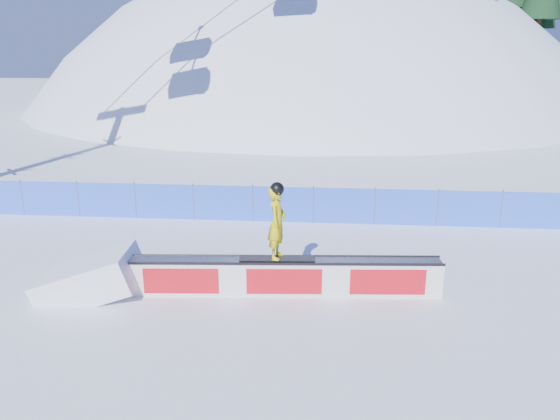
{
  "coord_description": "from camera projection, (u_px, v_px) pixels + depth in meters",
  "views": [
    {
      "loc": [
        1.39,
        -12.71,
        5.68
      ],
      "look_at": [
        0.2,
        1.08,
        1.46
      ],
      "focal_mm": 35.0,
      "sensor_mm": 36.0,
      "label": 1
    }
  ],
  "objects": [
    {
      "name": "ground",
      "position": [
        269.0,
        277.0,
        13.89
      ],
      "size": [
        160.0,
        160.0,
        0.0
      ],
      "primitive_type": "plane",
      "color": "white",
      "rests_on": "ground"
    },
    {
      "name": "snow_hill",
      "position": [
        310.0,
        272.0,
        59.16
      ],
      "size": [
        64.0,
        64.0,
        64.0
      ],
      "color": "silver",
      "rests_on": "ground"
    },
    {
      "name": "safety_fence",
      "position": [
        283.0,
        204.0,
        18.0
      ],
      "size": [
        22.05,
        0.05,
        1.3
      ],
      "color": "blue",
      "rests_on": "ground"
    },
    {
      "name": "rail_box",
      "position": [
        284.0,
        277.0,
        12.83
      ],
      "size": [
        7.39,
        1.05,
        0.88
      ],
      "rotation": [
        0.0,
        0.0,
        0.07
      ],
      "color": "silver",
      "rests_on": "ground"
    },
    {
      "name": "snow_ramp",
      "position": [
        91.0,
        292.0,
        13.02
      ],
      "size": [
        2.51,
        1.68,
        1.5
      ],
      "primitive_type": null,
      "rotation": [
        0.0,
        -0.31,
        0.07
      ],
      "color": "white",
      "rests_on": "ground"
    },
    {
      "name": "snowboarder",
      "position": [
        277.0,
        222.0,
        12.44
      ],
      "size": [
        1.78,
        0.68,
        1.84
      ],
      "rotation": [
        0.0,
        0.0,
        1.42
      ],
      "color": "black",
      "rests_on": "rail_box"
    }
  ]
}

